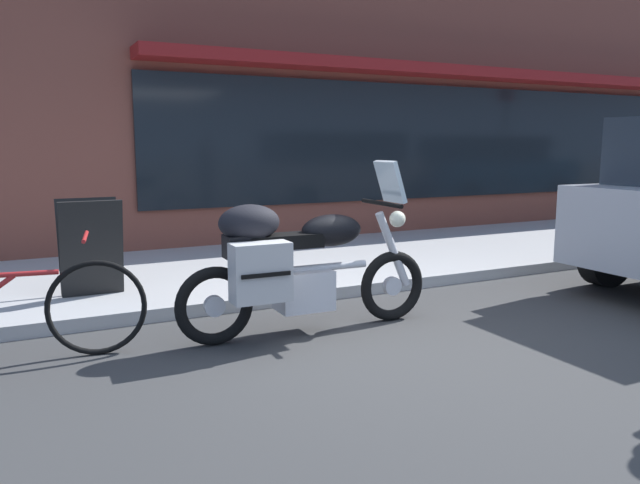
{
  "coord_description": "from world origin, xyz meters",
  "views": [
    {
      "loc": [
        -2.6,
        -3.85,
        1.51
      ],
      "look_at": [
        -0.26,
        0.74,
        0.7
      ],
      "focal_mm": 34.75,
      "sensor_mm": 36.0,
      "label": 1
    }
  ],
  "objects": [
    {
      "name": "ground_plane",
      "position": [
        0.0,
        0.0,
        0.0
      ],
      "size": [
        80.0,
        80.0,
        0.0
      ],
      "primitive_type": "plane",
      "color": "#363636"
    },
    {
      "name": "sandwich_board_sign",
      "position": [
        -1.93,
        2.19,
        0.57
      ],
      "size": [
        0.55,
        0.41,
        0.89
      ],
      "color": "black",
      "rests_on": "sidewalk_curb"
    },
    {
      "name": "parked_bicycle",
      "position": [
        -2.6,
        0.82,
        0.38
      ],
      "size": [
        1.74,
        0.48,
        0.94
      ],
      "color": "black",
      "rests_on": "ground_plane"
    },
    {
      "name": "touring_motorcycle",
      "position": [
        -0.59,
        0.51,
        0.6
      ],
      "size": [
        2.19,
        0.64,
        1.38
      ],
      "color": "black",
      "rests_on": "ground_plane"
    },
    {
      "name": "storefront_building",
      "position": [
        5.77,
        4.6,
        2.95
      ],
      "size": [
        19.54,
        0.9,
        6.02
      ],
      "color": "brown",
      "rests_on": "ground_plane"
    }
  ]
}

